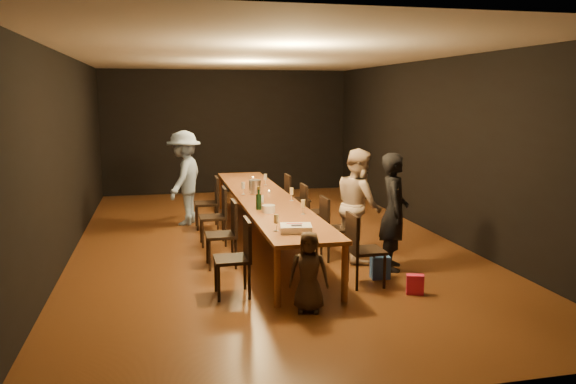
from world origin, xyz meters
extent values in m
plane|color=#452611|center=(0.00, 0.00, 0.00)|extent=(10.00, 10.00, 0.00)
cube|color=black|center=(0.00, 5.00, 1.50)|extent=(6.00, 0.04, 3.00)
cube|color=black|center=(0.00, -5.00, 1.50)|extent=(6.00, 0.04, 3.00)
cube|color=black|center=(-3.00, 0.00, 1.50)|extent=(0.04, 10.00, 3.00)
cube|color=black|center=(3.00, 0.00, 1.50)|extent=(0.04, 10.00, 3.00)
cube|color=silver|center=(0.00, 0.00, 3.00)|extent=(6.00, 10.00, 0.04)
cube|color=brown|center=(0.00, 0.00, 0.72)|extent=(0.90, 6.00, 0.05)
cylinder|color=brown|center=(-0.40, -2.90, 0.35)|extent=(0.08, 0.08, 0.70)
cylinder|color=brown|center=(0.40, -2.90, 0.35)|extent=(0.08, 0.08, 0.70)
cylinder|color=brown|center=(-0.40, 2.90, 0.35)|extent=(0.08, 0.08, 0.70)
cylinder|color=brown|center=(0.40, 2.90, 0.35)|extent=(0.08, 0.08, 0.70)
imported|color=black|center=(1.46, -1.84, 0.81)|extent=(0.56, 0.69, 1.62)
imported|color=beige|center=(1.15, -1.28, 0.82)|extent=(0.64, 0.81, 1.63)
imported|color=#7C96C0|center=(-1.21, 1.62, 0.87)|extent=(1.03, 1.29, 1.74)
imported|color=#453427|center=(-0.08, -3.08, 0.45)|extent=(0.51, 0.40, 0.91)
cube|color=#DD214C|center=(1.31, -2.85, 0.12)|extent=(0.23, 0.18, 0.24)
cube|color=#2852AF|center=(1.13, -2.20, 0.15)|extent=(0.25, 0.18, 0.30)
cube|color=white|center=(-0.07, -2.43, 0.79)|extent=(0.42, 0.36, 0.09)
cube|color=black|center=(-0.07, -2.46, 0.84)|extent=(0.14, 0.12, 0.00)
cube|color=red|center=(-0.07, -2.35, 0.84)|extent=(0.20, 0.07, 0.00)
cylinder|color=white|center=(-0.18, -1.23, 0.80)|extent=(0.21, 0.21, 0.11)
cylinder|color=silver|center=(-0.09, 0.41, 0.86)|extent=(0.26, 0.26, 0.22)
cylinder|color=#B2B7B2|center=(0.15, -2.25, 0.77)|extent=(0.05, 0.05, 0.03)
cylinder|color=#B2B7B2|center=(0.15, 0.39, 0.77)|extent=(0.05, 0.05, 0.03)
cylinder|color=#B2B7B2|center=(0.15, 2.08, 0.77)|extent=(0.05, 0.05, 0.03)
camera|label=1|loc=(-1.64, -8.85, 2.38)|focal=35.00mm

